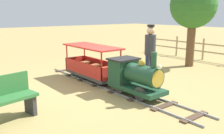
% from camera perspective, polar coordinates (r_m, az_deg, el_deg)
% --- Properties ---
extents(ground_plane, '(60.00, 60.00, 0.00)m').
position_cam_1_polar(ground_plane, '(6.78, -2.10, -3.98)').
color(ground_plane, '#A38C51').
extents(track, '(0.74, 5.70, 0.04)m').
position_cam_1_polar(track, '(6.49, -0.14, -4.57)').
color(track, gray).
rests_on(track, ground_plane).
extents(locomotive, '(0.70, 1.45, 1.07)m').
position_cam_1_polar(locomotive, '(5.74, 5.20, -2.03)').
color(locomotive, '#1E472D').
rests_on(locomotive, ground_plane).
extents(passenger_car, '(0.80, 2.00, 0.97)m').
position_cam_1_polar(passenger_car, '(7.09, -4.67, 0.25)').
color(passenger_car, '#3F3F3F').
rests_on(passenger_car, ground_plane).
extents(conductor_person, '(0.30, 0.30, 1.62)m').
position_cam_1_polar(conductor_person, '(6.75, 8.89, 4.11)').
color(conductor_person, '#282D47').
rests_on(conductor_person, ground_plane).
extents(oak_tree_near, '(1.64, 1.64, 3.02)m').
position_cam_1_polar(oak_tree_near, '(9.35, 18.42, 13.30)').
color(oak_tree_near, brown).
rests_on(oak_tree_near, ground_plane).
extents(fence_section, '(0.08, 6.78, 0.90)m').
position_cam_1_polar(fence_section, '(10.60, 23.61, 3.60)').
color(fence_section, tan).
rests_on(fence_section, ground_plane).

